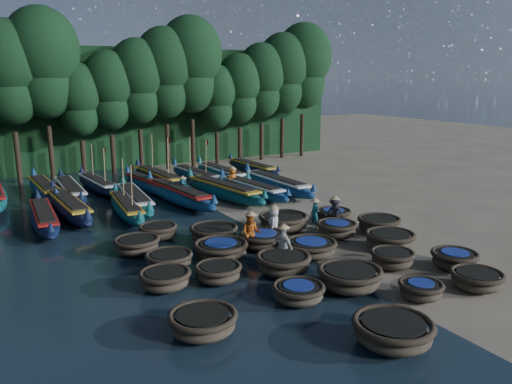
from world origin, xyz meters
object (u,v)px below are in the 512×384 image
long_boat_2 (69,207)px  long_boat_12 (98,184)px  long_boat_6 (224,190)px  long_boat_11 (70,191)px  coracle_8 (392,258)px  long_boat_10 (45,189)px  coracle_2 (393,331)px  long_boat_4 (135,199)px  coracle_14 (390,240)px  coracle_19 (379,224)px  coracle_7 (350,278)px  long_boat_3 (127,208)px  coracle_12 (283,263)px  coracle_15 (169,260)px  long_boat_1 (44,218)px  fisherman_1 (315,212)px  long_boat_14 (158,178)px  coracle_24 (333,215)px  coracle_17 (263,239)px  fisherman_4 (283,245)px  long_boat_17 (253,168)px  long_boat_5 (179,194)px  long_boat_7 (252,189)px  coracle_20 (137,245)px  long_boat_15 (196,175)px  long_boat_16 (222,174)px  coracle_10 (165,279)px  fisherman_3 (335,212)px  fisherman_5 (183,189)px  long_boat_8 (277,184)px  coracle_21 (158,231)px  coracle_23 (283,221)px  fisherman_0 (274,223)px  coracle_6 (298,292)px  long_boat_13 (148,184)px  coracle_22 (214,233)px  coracle_3 (421,289)px  coracle_4 (477,279)px  coracle_18 (337,229)px  coracle_16 (221,250)px  coracle_5 (203,322)px

long_boat_2 → long_boat_12: (2.84, 5.45, -0.06)m
long_boat_6 → long_boat_11: (-8.42, 4.96, -0.03)m
coracle_8 → long_boat_10: (-10.46, 20.28, 0.12)m
coracle_2 → long_boat_4: (-1.80, 19.08, 0.08)m
coracle_14 → coracle_19: bearing=57.5°
coracle_7 → long_boat_3: long_boat_3 is taller
coracle_12 → coracle_15: (-3.68, 2.84, -0.09)m
long_boat_1 → fisherman_1: size_ratio=4.45×
long_boat_11 → long_boat_14: size_ratio=0.97×
coracle_24 → coracle_17: bearing=-162.6°
coracle_17 → fisherman_4: fisherman_4 is taller
long_boat_12 → long_boat_17: (12.22, 0.19, 0.00)m
coracle_7 → long_boat_5: long_boat_5 is taller
long_boat_7 → coracle_20: bearing=-150.3°
coracle_8 → long_boat_15: bearing=90.4°
coracle_24 → long_boat_16: 12.82m
coracle_10 → coracle_14: 10.37m
long_boat_11 → fisherman_3: bearing=-50.9°
coracle_17 → fisherman_5: fisherman_5 is taller
long_boat_16 → fisherman_5: size_ratio=4.63×
coracle_7 → long_boat_8: size_ratio=0.30×
coracle_21 → fisherman_3: size_ratio=1.01×
long_boat_6 → long_boat_11: size_ratio=1.05×
long_boat_4 → long_boat_5: size_ratio=0.91×
coracle_2 → coracle_23: coracle_23 is taller
coracle_20 → fisherman_0: size_ratio=1.07×
coracle_6 → long_boat_17: long_boat_17 is taller
coracle_8 → coracle_12: coracle_12 is taller
long_boat_10 → long_boat_13: size_ratio=1.07×
coracle_10 → coracle_22: bearing=45.4°
coracle_3 → long_boat_5: (-2.30, 16.95, 0.21)m
long_boat_5 → long_boat_14: long_boat_14 is taller
coracle_4 → coracle_18: size_ratio=1.00×
coracle_20 → long_boat_14: bearing=66.7°
long_boat_4 → long_boat_14: bearing=63.0°
coracle_16 → long_boat_1: (-5.77, 8.97, 0.03)m
coracle_24 → long_boat_2: size_ratio=0.28×
coracle_8 → fisherman_3: 5.65m
long_boat_2 → long_boat_16: (11.74, 4.50, -0.01)m
coracle_17 → coracle_23: size_ratio=0.91×
coracle_21 → long_boat_11: size_ratio=0.23×
coracle_20 → fisherman_4: 6.56m
long_boat_1 → long_boat_7: 12.69m
coracle_18 → long_boat_3: 11.80m
coracle_17 → long_boat_16: (5.13, 14.52, 0.11)m
coracle_21 → long_boat_1: 6.63m
long_boat_13 → fisherman_4: fisherman_4 is taller
long_boat_7 → long_boat_13: bearing=132.9°
coracle_2 → coracle_5: (-4.52, 3.32, -0.03)m
coracle_6 → coracle_17: bearing=71.5°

